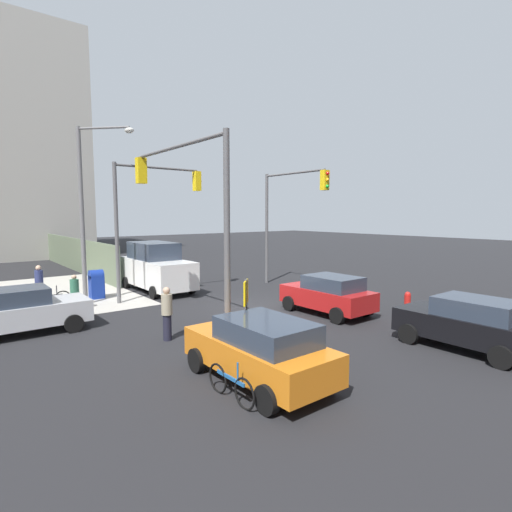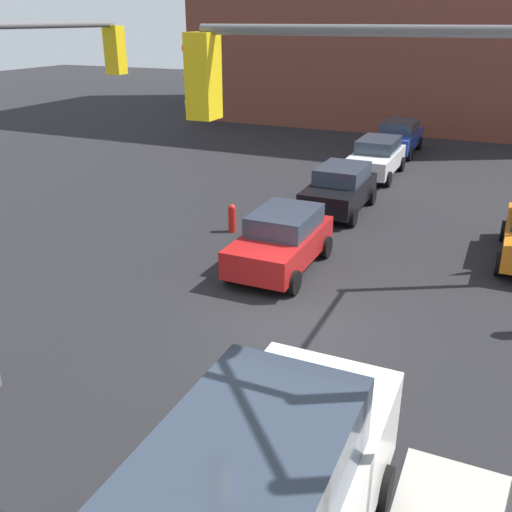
{
  "view_description": "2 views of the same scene",
  "coord_description": "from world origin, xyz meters",
  "views": [
    {
      "loc": [
        -13.86,
        10.86,
        4.15
      ],
      "look_at": [
        0.26,
        -0.32,
        2.25
      ],
      "focal_mm": 28.0,
      "sensor_mm": 36.0,
      "label": 1
    },
    {
      "loc": [
        10.76,
        3.75,
        6.5
      ],
      "look_at": [
        0.41,
        -0.91,
        1.75
      ],
      "focal_mm": 40.0,
      "sensor_mm": 36.0,
      "label": 2
    }
  ],
  "objects": [
    {
      "name": "hatchback_black",
      "position": [
        -8.56,
        -1.64,
        0.84
      ],
      "size": [
        3.98,
        2.02,
        1.62
      ],
      "color": "black",
      "rests_on": "ground"
    },
    {
      "name": "ground_plane",
      "position": [
        0.0,
        0.0,
        0.0
      ],
      "size": [
        120.0,
        120.0,
        0.0
      ],
      "primitive_type": "plane",
      "color": "black"
    },
    {
      "name": "fire_hydrant",
      "position": [
        -5.0,
        -4.2,
        0.49
      ],
      "size": [
        0.26,
        0.26,
        0.94
      ],
      "color": "red",
      "rests_on": "ground"
    },
    {
      "name": "van_white_delivery",
      "position": [
        6.28,
        1.8,
        1.28
      ],
      "size": [
        5.4,
        2.32,
        2.62
      ],
      "color": "white",
      "rests_on": "ground"
    },
    {
      "name": "coupe_blue",
      "position": [
        -19.19,
        -1.66,
        0.84
      ],
      "size": [
        4.39,
        2.02,
        1.62
      ],
      "color": "#1E389E",
      "rests_on": "ground"
    },
    {
      "name": "sedan_white",
      "position": [
        -14.08,
        -1.61,
        0.84
      ],
      "size": [
        4.31,
        2.02,
        1.62
      ],
      "color": "white",
      "rests_on": "ground"
    },
    {
      "name": "sedan_red",
      "position": [
        -2.93,
        -1.64,
        0.84
      ],
      "size": [
        3.92,
        2.02,
        1.62
      ],
      "color": "#B21919",
      "rests_on": "ground"
    },
    {
      "name": "traffic_signal_se_corner",
      "position": [
        2.65,
        -4.5,
        4.6
      ],
      "size": [
        4.9,
        0.36,
        6.5
      ],
      "color": "#59595B",
      "rests_on": "ground"
    },
    {
      "name": "traffic_signal_ne_corner",
      "position": [
        4.5,
        2.77,
        4.58
      ],
      "size": [
        0.36,
        4.62,
        6.5
      ],
      "color": "#59595B",
      "rests_on": "ground"
    }
  ]
}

